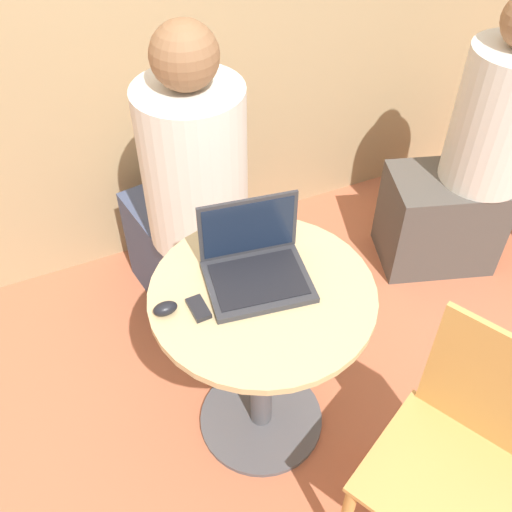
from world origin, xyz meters
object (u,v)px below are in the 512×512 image
laptop (256,264)px  cell_phone (199,308)px  chair_empty (455,457)px  person_seated (191,208)px

laptop → cell_phone: bearing=-163.6°
cell_phone → chair_empty: chair_empty is taller
laptop → chair_empty: (0.33, -0.63, -0.32)m
laptop → cell_phone: 0.22m
person_seated → cell_phone: bearing=-106.5°
chair_empty → cell_phone: bearing=133.1°
laptop → cell_phone: laptop is taller
laptop → chair_empty: 0.79m
cell_phone → person_seated: person_seated is taller
cell_phone → chair_empty: (0.54, -0.57, -0.28)m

